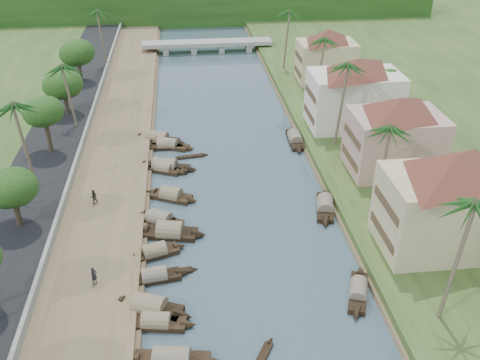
{
  "coord_description": "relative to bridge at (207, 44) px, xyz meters",
  "views": [
    {
      "loc": [
        -5.9,
        -43.4,
        34.18
      ],
      "look_at": [
        0.37,
        11.98,
        2.0
      ],
      "focal_mm": 40.0,
      "sensor_mm": 36.0,
      "label": 1
    }
  ],
  "objects": [
    {
      "name": "sampan_8",
      "position": [
        -7.98,
        -60.11,
        -1.31
      ],
      "size": [
        7.04,
        4.59,
        2.18
      ],
      "rotation": [
        0.0,
        0.0,
        -0.45
      ],
      "color": "black",
      "rests_on": "ground"
    },
    {
      "name": "building_mid",
      "position": [
        19.99,
        -58.0,
        4.41
      ],
      "size": [
        14.11,
        14.11,
        9.7
      ],
      "color": "tan",
      "rests_on": "right_bank"
    },
    {
      "name": "palm_0",
      "position": [
        15.0,
        -83.73,
        10.67
      ],
      "size": [
        3.2,
        3.2,
        13.04
      ],
      "color": "#715D4B",
      "rests_on": "ground"
    },
    {
      "name": "retaining_wall",
      "position": [
        -20.2,
        -52.0,
        -0.37
      ],
      "size": [
        0.4,
        180.0,
        1.1
      ],
      "primitive_type": "cube",
      "color": "gray",
      "rests_on": "left_bank"
    },
    {
      "name": "sampan_3",
      "position": [
        -9.61,
        -74.86,
        -1.31
      ],
      "size": [
        7.24,
        2.47,
        1.95
      ],
      "rotation": [
        0.0,
        0.0,
        0.14
      ],
      "color": "black",
      "rests_on": "ground"
    },
    {
      "name": "sampan_13",
      "position": [
        -9.96,
        -44.07,
        -1.3
      ],
      "size": [
        8.85,
        4.98,
        2.38
      ],
      "rotation": [
        0.0,
        0.0,
        -0.38
      ],
      "color": "black",
      "rests_on": "ground"
    },
    {
      "name": "canoe_1",
      "position": [
        -7.72,
        -74.11,
        -1.62
      ],
      "size": [
        4.91,
        1.45,
        0.78
      ],
      "rotation": [
        0.0,
        0.0,
        0.14
      ],
      "color": "black",
      "rests_on": "ground"
    },
    {
      "name": "sampan_7",
      "position": [
        -9.73,
        -64.92,
        -1.32
      ],
      "size": [
        6.24,
        3.58,
        1.73
      ],
      "rotation": [
        0.0,
        0.0,
        -0.4
      ],
      "color": "black",
      "rests_on": "ground"
    },
    {
      "name": "sampan_6",
      "position": [
        -9.24,
        -65.17,
        -1.31
      ],
      "size": [
        7.1,
        5.13,
        2.18
      ],
      "rotation": [
        0.0,
        0.0,
        -0.53
      ],
      "color": "black",
      "rests_on": "ground"
    },
    {
      "name": "right_bank",
      "position": [
        19.0,
        -52.0,
        -1.12
      ],
      "size": [
        16.0,
        180.0,
        1.2
      ],
      "primitive_type": "cube",
      "color": "#2B431B",
      "rests_on": "ground"
    },
    {
      "name": "palm_1",
      "position": [
        16.0,
        -64.67,
        8.31
      ],
      "size": [
        3.2,
        3.2,
        10.59
      ],
      "color": "#715D4B",
      "rests_on": "ground"
    },
    {
      "name": "sampan_4",
      "position": [
        -9.69,
        -71.06,
        -1.31
      ],
      "size": [
        7.07,
        3.56,
        2.01
      ],
      "rotation": [
        0.0,
        0.0,
        0.31
      ],
      "color": "black",
      "rests_on": "ground"
    },
    {
      "name": "building_far",
      "position": [
        18.99,
        -44.0,
        4.66
      ],
      "size": [
        15.59,
        15.59,
        10.2
      ],
      "color": "silver",
      "rests_on": "right_bank"
    },
    {
      "name": "sampan_10",
      "position": [
        -8.97,
        -53.28,
        -1.32
      ],
      "size": [
        6.39,
        3.97,
        1.83
      ],
      "rotation": [
        0.0,
        0.0,
        -0.44
      ],
      "color": "black",
      "rests_on": "ground"
    },
    {
      "name": "sampan_5",
      "position": [
        -8.1,
        -67.69,
        -1.3
      ],
      "size": [
        8.29,
        3.67,
        2.53
      ],
      "rotation": [
        0.0,
        0.0,
        -0.22
      ],
      "color": "black",
      "rests_on": "ground"
    },
    {
      "name": "ground",
      "position": [
        -0.0,
        -72.0,
        -1.72
      ],
      "size": [
        220.0,
        220.0,
        0.0
      ],
      "primitive_type": "plane",
      "color": "#3B4F59",
      "rests_on": "ground"
    },
    {
      "name": "building_distant",
      "position": [
        19.99,
        -24.0,
        4.16
      ],
      "size": [
        12.62,
        12.62,
        9.2
      ],
      "color": "beige",
      "rests_on": "right_bank"
    },
    {
      "name": "palm_3",
      "position": [
        16.0,
        -34.1,
        9.63
      ],
      "size": [
        3.2,
        3.2,
        11.95
      ],
      "color": "#715D4B",
      "rests_on": "ground"
    },
    {
      "name": "tree_6",
      "position": [
        24.0,
        -42.82,
        5.2
      ],
      "size": [
        5.04,
        5.04,
        7.89
      ],
      "color": "#443727",
      "rests_on": "ground"
    },
    {
      "name": "person_far",
      "position": [
        -16.82,
        -61.42,
        -0.04
      ],
      "size": [
        1.04,
        0.93,
        1.77
      ],
      "primitive_type": "imported",
      "rotation": [
        0.0,
        0.0,
        3.51
      ],
      "color": "#2F2A21",
      "rests_on": "left_bank"
    },
    {
      "name": "building_near",
      "position": [
        18.99,
        -74.0,
        4.66
      ],
      "size": [
        14.85,
        14.85,
        10.2
      ],
      "color": "beige",
      "rests_on": "right_bank"
    },
    {
      "name": "palm_6",
      "position": [
        -22.0,
        -40.26,
        8.72
      ],
      "size": [
        3.2,
        3.2,
        10.8
      ],
      "color": "#715D4B",
      "rests_on": "ground"
    },
    {
      "name": "canoe_2",
      "position": [
        -5.26,
        -49.57,
        -1.62
      ],
      "size": [
        5.09,
        1.49,
        0.73
      ],
      "rotation": [
        0.0,
        0.0,
        0.15
      ],
      "color": "black",
      "rests_on": "ground"
    },
    {
      "name": "sampan_11",
      "position": [
        -8.74,
        -46.35,
        -1.31
      ],
      "size": [
        6.84,
        1.76,
        2.0
      ],
      "rotation": [
        0.0,
        0.0,
        0.01
      ],
      "color": "black",
      "rests_on": "ground"
    },
    {
      "name": "sampan_14",
      "position": [
        9.26,
        -79.15,
        -1.32
      ],
      "size": [
        3.97,
        7.71,
        1.91
      ],
      "rotation": [
        0.0,
        0.0,
        1.22
      ],
      "color": "black",
      "rests_on": "ground"
    },
    {
      "name": "palm_2",
      "position": [
        15.0,
        -50.13,
        10.64
      ],
      "size": [
        3.2,
        3.2,
        13.01
      ],
      "color": "#715D4B",
      "rests_on": "ground"
    },
    {
      "name": "sampan_12",
      "position": [
        -8.43,
        -46.08,
        -1.31
      ],
      "size": [
        8.29,
        4.89,
        2.03
      ],
      "rotation": [
        0.0,
        0.0,
        -0.43
      ],
      "color": "black",
      "rests_on": "ground"
    },
    {
      "name": "person_near",
      "position": [
        -15.05,
        -75.63,
        -0.03
      ],
      "size": [
        0.75,
        0.77,
        1.79
      ],
      "primitive_type": "imported",
      "rotation": [
        0.0,
        0.0,
        0.86
      ],
      "color": "black",
      "rests_on": "left_bank"
    },
    {
      "name": "tree_3",
      "position": [
        -24.0,
        -48.5,
        5.42
      ],
      "size": [
        4.65,
        4.65,
        7.76
      ],
      "color": "#443727",
      "rests_on": "ground"
    },
    {
      "name": "sampan_2",
      "position": [
        -9.3,
        -80.99,
        -1.31
      ],
      "size": [
        7.33,
        2.61,
        1.94
      ],
      "rotation": [
        0.0,
        0.0,
        -0.17
      ],
      "color": "black",
      "rests_on": "ground"
    },
    {
      "name": "palm_5",
      "position": [
        -24.0,
        -58.15,
        10.13
      ],
      "size": [
        3.2,
        3.2,
        12.27
      ],
      "color": "#715D4B",
      "rests_on": "ground"
    },
    {
      "name": "road",
      "position": [
        -24.5,
        -52.0,
        -1.02
      ],
      "size": [
        8.0,
        180.0,
        1.4
      ],
      "primitive_type": "cube",
      "color": "black",
      "rests_on": "ground"
    },
    {
      "name": "sampan_1",
      "position": [
        -9.95,
        -79.12,
        -1.3
      ],
      "size": [
        8.52,
        4.98,
        2.47
      ],
      "rotation": [
        0.0,
        0.0,
        -0.39
      ],
      "color": "black",
      "rests_on": "ground"
    },
    {
      "name": "sampan_16",
      "position": [
        10.01,
        -46.37,
        -1.31
      ],
      "size": [
        2.1,
        9.1,
        2.2
      ],
      "rotation": [
        0.0,
        0.0,
        1.54
      ],
      "color": "black",
      "rests_on": "ground"
    },
    {
      "name": "sampan_15",
      "position": [
        9.84,
        -64.55,
        -1.31
      ],
      "size": [
        3.55,
        8.48,
        2.23
      ],
      "rotation": [
        0.0,
        0.0,
        1.34
      ],
      "color": "black",
      "rests_on": "ground"
    },
    {
      "name": "treeline",
      "position": [
        -0.0,
        28.0,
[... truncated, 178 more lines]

